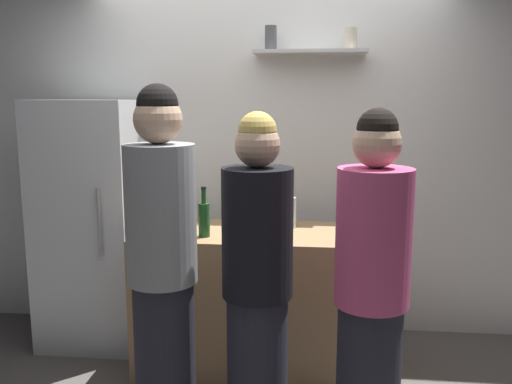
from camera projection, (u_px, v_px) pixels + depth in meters
The scene contains 11 objects.
back_wall_assembly at pixel (270, 156), 4.02m from camera, with size 4.80×0.32×2.60m.
refrigerator at pixel (94, 223), 3.83m from camera, with size 0.67×0.68×1.71m.
counter at pixel (256, 300), 3.46m from camera, with size 1.47×0.65×0.90m, color #9E7A51.
baking_pan at pixel (257, 233), 3.23m from camera, with size 0.34×0.24×0.05m, color gray.
utensil_holder at pixel (246, 215), 3.62m from camera, with size 0.11×0.11×0.22m.
wine_bottle_green_glass at pixel (204, 218), 3.24m from camera, with size 0.07×0.07×0.30m.
wine_bottle_dark_glass at pixel (190, 206), 3.66m from camera, with size 0.07×0.07×0.28m.
water_bottle_plastic at pixel (289, 211), 3.47m from camera, with size 0.09×0.09×0.24m.
person_blonde at pixel (257, 287), 2.62m from camera, with size 0.34×0.34×1.67m.
person_pink_top at pixel (371, 295), 2.49m from camera, with size 0.34×0.34×1.69m.
person_grey_hoodie at pixel (162, 270), 2.64m from camera, with size 0.34×0.34×1.79m.
Camera 1 is at (0.32, -2.75, 1.73)m, focal length 38.14 mm.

